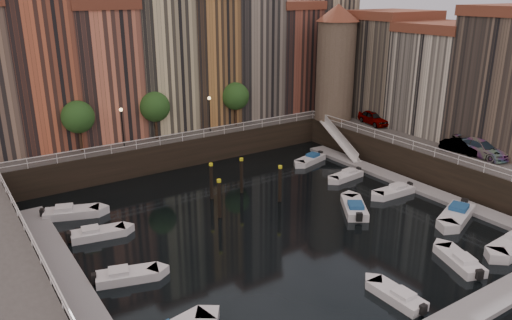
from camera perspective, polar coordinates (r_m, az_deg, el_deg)
ground at (r=41.97m, az=1.39°, el=-7.07°), size 200.00×200.00×0.00m
quay_far at (r=63.15m, az=-12.25°, el=2.99°), size 80.00×20.00×3.00m
quay_right at (r=59.91m, az=25.13°, el=0.72°), size 20.00×36.00×3.00m
dock_left at (r=35.41m, az=-20.25°, el=-13.37°), size 2.00×28.00×0.35m
dock_right at (r=51.58m, az=16.99°, el=-2.62°), size 2.00×28.00×0.35m
mountains at (r=143.16m, az=-24.78°, el=13.09°), size 145.00×100.00×18.00m
far_terrace at (r=60.29m, az=-9.00°, el=11.63°), size 48.70×10.30×17.50m
right_terrace at (r=60.02m, az=20.75°, el=9.27°), size 9.30×24.30×14.00m
corner_tower at (r=62.15m, az=9.10°, el=11.13°), size 5.20×5.20×13.80m
promenade_trees at (r=54.41m, az=-10.84°, el=6.07°), size 21.20×3.20×5.20m
street_lamps at (r=53.79m, az=-10.04°, el=5.21°), size 10.36×0.36×4.18m
railings at (r=44.29m, az=-2.19°, el=-0.34°), size 36.08×34.04×0.52m
gangway at (r=58.71m, az=9.54°, el=2.38°), size 2.78×8.32×3.73m
mooring_pilings at (r=45.04m, az=-2.03°, el=-2.90°), size 6.61×4.36×3.78m
boat_left_2 at (r=35.18m, az=-14.66°, el=-12.67°), size 4.41×2.64×0.99m
boat_left_3 at (r=41.28m, az=-17.74°, el=-8.00°), size 4.43×2.30×0.99m
boat_left_4 at (r=45.58m, az=-20.44°, el=-5.64°), size 4.85×3.17×1.09m
boat_right_1 at (r=45.47m, az=21.94°, el=-5.83°), size 5.36×3.55×1.21m
boat_right_2 at (r=48.90m, az=15.53°, el=-3.46°), size 4.40×1.77×1.00m
boat_right_3 at (r=51.91m, az=10.31°, el=-1.76°), size 4.15×1.88×0.94m
boat_right_4 at (r=56.19m, az=6.26°, el=0.07°), size 4.38×2.59×0.98m
boat_near_2 at (r=33.35m, az=15.88°, el=-14.74°), size 1.51×4.08×0.94m
boat_near_3 at (r=38.45m, az=22.31°, el=-10.64°), size 2.92×4.47×1.01m
car_a at (r=61.25m, az=13.32°, el=4.65°), size 2.78×4.97×1.60m
car_b at (r=53.02m, az=22.38°, el=1.33°), size 2.25×4.18×1.31m
car_c at (r=52.77m, az=24.36°, el=1.16°), size 2.54×5.66×1.61m
boat_extra_705 at (r=44.43m, az=11.19°, el=-5.38°), size 4.04×4.74×1.11m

